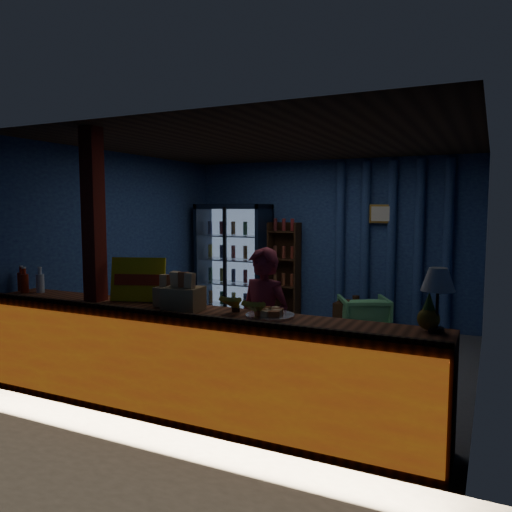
% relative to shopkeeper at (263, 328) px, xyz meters
% --- Properties ---
extents(ground, '(4.60, 4.60, 0.00)m').
position_rel_shopkeeper_xyz_m(ground, '(-0.52, 1.43, -0.74)').
color(ground, '#515154').
rests_on(ground, ground).
extents(room_walls, '(4.60, 4.60, 4.60)m').
position_rel_shopkeeper_xyz_m(room_walls, '(-0.52, 1.43, 0.83)').
color(room_walls, navy).
rests_on(room_walls, ground).
extents(counter, '(4.40, 0.57, 0.99)m').
position_rel_shopkeeper_xyz_m(counter, '(-0.52, -0.48, -0.27)').
color(counter, brown).
rests_on(counter, ground).
extents(support_post, '(0.16, 0.16, 2.60)m').
position_rel_shopkeeper_xyz_m(support_post, '(-1.57, -0.47, 0.56)').
color(support_post, maroon).
rests_on(support_post, ground).
extents(beverage_cooler, '(1.20, 0.62, 1.90)m').
position_rel_shopkeeper_xyz_m(beverage_cooler, '(-2.07, 3.35, 0.19)').
color(beverage_cooler, black).
rests_on(beverage_cooler, ground).
extents(bottle_shelf, '(0.50, 0.28, 1.60)m').
position_rel_shopkeeper_xyz_m(bottle_shelf, '(-1.22, 3.49, 0.05)').
color(bottle_shelf, '#3C2713').
rests_on(bottle_shelf, ground).
extents(curtain_folds, '(1.74, 0.14, 2.50)m').
position_rel_shopkeeper_xyz_m(curtain_folds, '(0.48, 3.57, 0.56)').
color(curtain_folds, navy).
rests_on(curtain_folds, room_walls).
extents(framed_picture, '(0.36, 0.04, 0.28)m').
position_rel_shopkeeper_xyz_m(framed_picture, '(0.33, 3.53, 1.01)').
color(framed_picture, '#B4882D').
rests_on(framed_picture, room_walls).
extents(shopkeeper, '(0.60, 0.46, 1.48)m').
position_rel_shopkeeper_xyz_m(shopkeeper, '(0.00, 0.00, 0.00)').
color(shopkeeper, maroon).
rests_on(shopkeeper, ground).
extents(green_chair, '(0.87, 0.88, 0.60)m').
position_rel_shopkeeper_xyz_m(green_chair, '(0.27, 2.80, -0.44)').
color(green_chair, '#54A965').
rests_on(green_chair, ground).
extents(side_table, '(0.57, 0.43, 0.60)m').
position_rel_shopkeeper_xyz_m(side_table, '(0.15, 2.83, -0.49)').
color(side_table, '#3C2713').
rests_on(side_table, ground).
extents(yellow_sign, '(0.53, 0.27, 0.42)m').
position_rel_shopkeeper_xyz_m(yellow_sign, '(-1.17, -0.32, 0.42)').
color(yellow_sign, yellow).
rests_on(yellow_sign, counter).
extents(soda_bottles, '(0.36, 0.16, 0.27)m').
position_rel_shopkeeper_xyz_m(soda_bottles, '(-2.57, -0.40, 0.32)').
color(soda_bottles, '#B7260C').
rests_on(soda_bottles, counter).
extents(snack_box_left, '(0.34, 0.29, 0.34)m').
position_rel_shopkeeper_xyz_m(snack_box_left, '(-0.54, -0.49, 0.33)').
color(snack_box_left, tan).
rests_on(snack_box_left, counter).
extents(snack_box_centre, '(0.28, 0.24, 0.29)m').
position_rel_shopkeeper_xyz_m(snack_box_centre, '(-0.75, -0.36, 0.31)').
color(snack_box_centre, tan).
rests_on(snack_box_centre, counter).
extents(pastry_tray, '(0.41, 0.41, 0.07)m').
position_rel_shopkeeper_xyz_m(pastry_tray, '(0.24, -0.40, 0.23)').
color(pastry_tray, silver).
rests_on(pastry_tray, counter).
extents(banana_bunches, '(0.50, 0.30, 0.17)m').
position_rel_shopkeeper_xyz_m(banana_bunches, '(0.03, -0.42, 0.29)').
color(banana_bunches, gold).
rests_on(banana_bunches, counter).
extents(table_lamp, '(0.24, 0.24, 0.47)m').
position_rel_shopkeeper_xyz_m(table_lamp, '(1.53, -0.35, 0.58)').
color(table_lamp, black).
rests_on(table_lamp, counter).
extents(pineapple, '(0.16, 0.16, 0.28)m').
position_rel_shopkeeper_xyz_m(pineapple, '(1.48, -0.33, 0.32)').
color(pineapple, olive).
rests_on(pineapple, counter).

